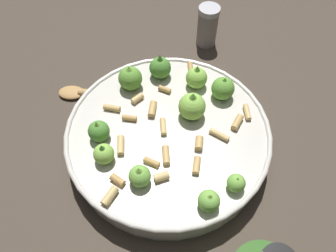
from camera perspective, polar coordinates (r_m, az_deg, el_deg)
The scene contains 4 objects.
ground_plane at distance 0.58m, azimuth 0.00°, elevation -3.56°, with size 2.40×2.40×0.00m, color #42382D.
cooking_pan at distance 0.55m, azimuth 0.01°, elevation -1.52°, with size 0.35×0.35×0.11m.
pepper_shaker at distance 0.74m, azimuth 6.91°, elevation 17.39°, with size 0.05×0.05×0.09m.
wooden_spoon at distance 0.65m, azimuth -11.31°, elevation 5.63°, with size 0.22×0.07×0.02m.
Camera 1 is at (-0.09, 0.29, 0.49)m, focal length 34.01 mm.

